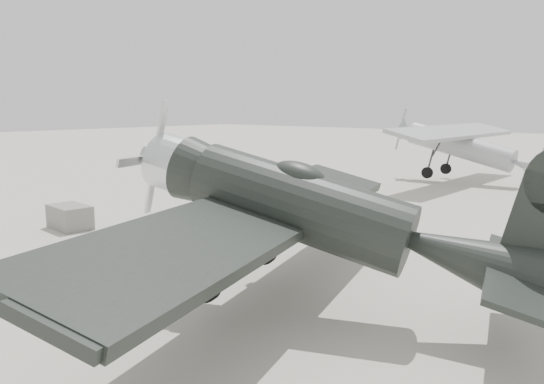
{
  "coord_description": "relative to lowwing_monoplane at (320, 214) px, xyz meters",
  "views": [
    {
      "loc": [
        11.39,
        -11.36,
        4.24
      ],
      "look_at": [
        0.52,
        1.59,
        1.5
      ],
      "focal_mm": 35.0,
      "sensor_mm": 36.0,
      "label": 1
    }
  ],
  "objects": [
    {
      "name": "highwing_monoplane",
      "position": [
        -4.64,
        20.77,
        0.14
      ],
      "size": [
        8.96,
        12.57,
        3.59
      ],
      "rotation": [
        0.0,
        0.23,
        -0.02
      ],
      "color": "#A1A3A6",
      "rests_on": "ground"
    },
    {
      "name": "sign_board",
      "position": [
        -4.67,
        -1.29,
        -1.38
      ],
      "size": [
        0.36,
        0.81,
        1.22
      ],
      "rotation": [
        0.0,
        0.0,
        -0.38
      ],
      "color": "#333333",
      "rests_on": "ground"
    },
    {
      "name": "equipment_block",
      "position": [
        -11.15,
        0.75,
        -1.7
      ],
      "size": [
        1.73,
        1.17,
        0.82
      ],
      "primitive_type": "cube",
      "rotation": [
        0.0,
        0.0,
        -0.09
      ],
      "color": "slate",
      "rests_on": "ground"
    },
    {
      "name": "lowwing_monoplane",
      "position": [
        0.0,
        0.0,
        0.0
      ],
      "size": [
        8.97,
        12.34,
        3.98
      ],
      "rotation": [
        0.0,
        0.24,
        0.28
      ],
      "color": "black",
      "rests_on": "ground"
    },
    {
      "name": "ground",
      "position": [
        -5.44,
        2.75,
        -2.11
      ],
      "size": [
        160.0,
        160.0,
        0.0
      ],
      "primitive_type": "plane",
      "color": "#A5A092",
      "rests_on": "ground"
    }
  ]
}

